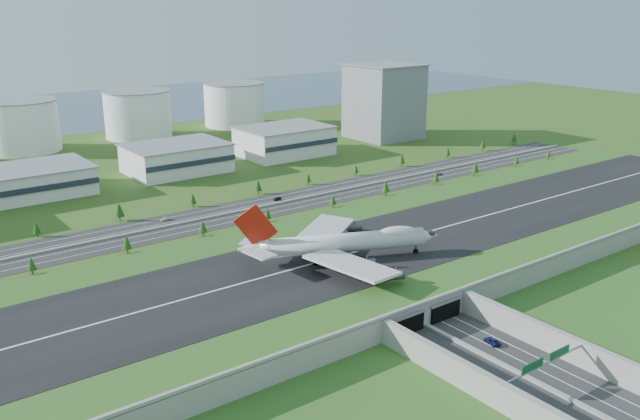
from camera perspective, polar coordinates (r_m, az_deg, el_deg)
ground at (r=261.23m, az=1.08°, el=-5.75°), size 1200.00×1200.00×0.00m
airfield_deck at (r=259.57m, az=1.10°, el=-4.92°), size 520.00×100.00×9.20m
underpass_road at (r=199.31m, az=19.39°, el=-13.56°), size 38.80×120.40×8.00m
sign_gantry_near at (r=199.62m, az=18.44°, el=-12.24°), size 38.70×0.70×9.80m
north_expressway at (r=336.58m, az=-8.86°, el=-0.57°), size 560.00×36.00×0.12m
tree_row at (r=339.19m, az=-7.34°, el=0.42°), size 500.32×48.63×8.40m
hangar_mid_a at (r=401.03m, az=-23.03°, el=2.25°), size 58.00×42.00×15.00m
hangar_mid_b at (r=427.47m, az=-11.99°, el=4.28°), size 58.00×42.00×17.00m
hangar_mid_c at (r=465.34m, az=-3.03°, el=5.81°), size 58.00×42.00×19.00m
office_tower at (r=523.76m, az=5.41°, el=9.06°), size 46.00×46.00×55.00m
fuel_tank_b at (r=519.17m, az=-23.83°, el=6.47°), size 50.00×50.00×35.00m
fuel_tank_c at (r=543.95m, az=-15.08°, el=7.79°), size 50.00×50.00×35.00m
fuel_tank_d at (r=580.23m, az=-7.22°, el=8.81°), size 50.00×50.00×35.00m
bay_water at (r=693.32m, az=-24.21°, el=7.36°), size 1200.00×260.00×0.06m
boeing_747 at (r=254.69m, az=1.81°, el=-2.77°), size 74.48×68.84×24.55m
car_0 at (r=195.05m, az=16.30°, el=-14.85°), size 2.52×4.60×1.48m
car_2 at (r=220.57m, az=14.28°, el=-10.66°), size 3.69×6.33×1.66m
car_5 at (r=360.49m, az=-3.62°, el=0.95°), size 4.86×2.43×1.53m
car_6 at (r=418.31m, az=9.87°, el=3.05°), size 6.26×3.45×1.66m
car_7 at (r=335.28m, az=-12.88°, el=-0.74°), size 5.12×2.62×1.42m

